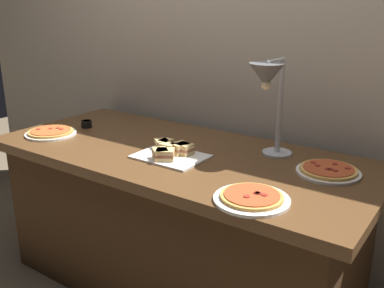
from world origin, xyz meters
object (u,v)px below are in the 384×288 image
pizza_plate_front (328,171)px  pizza_plate_raised_stand (51,133)px  sandwich_platter (170,152)px  sauce_cup_near (87,124)px  pizza_plate_center (252,198)px  heat_lamp (269,85)px

pizza_plate_front → pizza_plate_raised_stand: size_ratio=0.98×
pizza_plate_raised_stand → sandwich_platter: size_ratio=0.85×
pizza_plate_raised_stand → sauce_cup_near: 0.22m
pizza_plate_center → sauce_cup_near: size_ratio=4.72×
pizza_plate_raised_stand → sauce_cup_near: size_ratio=4.57×
pizza_plate_center → heat_lamp: bearing=109.5°
pizza_plate_raised_stand → pizza_plate_front: bearing=12.1°
pizza_plate_front → pizza_plate_center: (-0.14, -0.42, -0.00)m
pizza_plate_raised_stand → pizza_plate_center: bearing=-5.2°
heat_lamp → sandwich_platter: size_ratio=1.43×
pizza_plate_front → pizza_plate_center: size_ratio=0.95×
pizza_plate_front → pizza_plate_raised_stand: bearing=-167.9°
pizza_plate_raised_stand → sandwich_platter: 0.75m
pizza_plate_raised_stand → sandwich_platter: bearing=6.8°
pizza_plate_center → sandwich_platter: 0.57m
heat_lamp → sauce_cup_near: bearing=-176.5°
pizza_plate_front → heat_lamp: bearing=-174.7°
pizza_plate_raised_stand → sauce_cup_near: (0.05, 0.21, 0.01)m
sandwich_platter → sauce_cup_near: sandwich_platter is taller
sandwich_platter → sauce_cup_near: (-0.70, 0.12, -0.00)m
pizza_plate_center → sauce_cup_near: 1.28m
heat_lamp → pizza_plate_center: heat_lamp is taller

